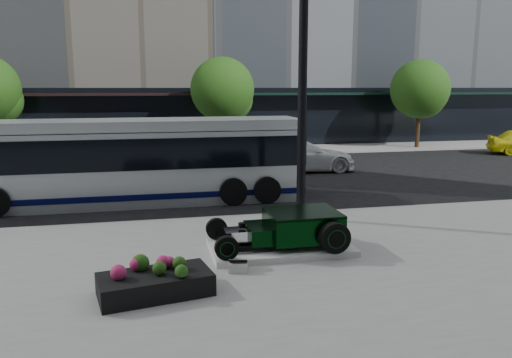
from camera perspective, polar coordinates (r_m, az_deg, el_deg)
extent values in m
plane|color=black|center=(17.68, -0.49, -2.74)|extent=(120.00, 120.00, 0.00)
cube|color=gray|center=(8.30, 15.76, -18.58)|extent=(70.00, 17.00, 0.12)
cube|color=gray|center=(31.30, -5.88, 3.09)|extent=(70.00, 4.00, 0.12)
cube|color=black|center=(33.71, -23.64, 6.12)|extent=(22.00, 0.50, 4.00)
cube|color=black|center=(37.03, 14.19, 6.98)|extent=(24.00, 0.50, 4.00)
cube|color=black|center=(33.06, -24.04, 8.80)|extent=(22.00, 1.60, 0.15)
cube|color=black|center=(36.44, 14.73, 9.42)|extent=(24.00, 1.60, 0.15)
cylinder|color=black|center=(30.30, -3.81, 5.47)|extent=(0.28, 0.28, 2.60)
sphere|color=#113E12|center=(30.19, -3.87, 10.20)|extent=(3.80, 3.80, 3.80)
sphere|color=#113E12|center=(30.59, -2.82, 9.09)|extent=(2.60, 2.60, 2.60)
cylinder|color=black|center=(34.74, 18.00, 5.62)|extent=(0.28, 0.28, 2.60)
sphere|color=#113E12|center=(34.64, 18.23, 9.74)|extent=(3.80, 3.80, 3.80)
sphere|color=#113E12|center=(35.21, 18.78, 8.73)|extent=(2.60, 2.60, 2.60)
cube|color=silver|center=(12.24, 2.82, -7.83)|extent=(3.40, 1.80, 0.15)
cube|color=black|center=(11.78, 3.41, -7.69)|extent=(3.00, 0.08, 0.10)
cube|color=black|center=(12.61, 2.28, -6.45)|extent=(3.00, 0.08, 0.10)
cube|color=black|center=(12.24, 5.34, -5.30)|extent=(1.70, 1.45, 0.62)
cube|color=black|center=(12.16, 5.36, -3.80)|extent=(1.70, 1.45, 0.06)
cube|color=black|center=(11.99, 0.29, -6.18)|extent=(0.55, 1.05, 0.38)
cube|color=silver|center=(11.90, -2.31, -6.57)|extent=(0.55, 0.55, 0.34)
cylinder|color=black|center=(11.85, -1.60, -5.28)|extent=(0.18, 0.18, 0.10)
cylinder|color=black|center=(11.89, -3.98, -7.22)|extent=(0.06, 1.55, 0.06)
cylinder|color=black|center=(11.67, 8.97, -6.64)|extent=(0.72, 0.24, 0.72)
cylinder|color=black|center=(11.55, 9.20, -6.82)|extent=(0.37, 0.02, 0.37)
torus|color=#093411|center=(11.54, 9.22, -6.83)|extent=(0.44, 0.02, 0.44)
cylinder|color=black|center=(13.20, 6.27, -4.56)|extent=(0.72, 0.24, 0.72)
cylinder|color=black|center=(13.31, 6.10, -4.42)|extent=(0.37, 0.02, 0.37)
torus|color=#093411|center=(13.32, 6.08, -4.41)|extent=(0.44, 0.02, 0.44)
cylinder|color=black|center=(11.12, -3.37, -7.88)|extent=(0.54, 0.16, 0.54)
cylinder|color=black|center=(11.04, -3.30, -8.02)|extent=(0.28, 0.02, 0.28)
torus|color=#093411|center=(11.03, -3.29, -8.04)|extent=(0.34, 0.02, 0.34)
cylinder|color=black|center=(12.59, -4.52, -5.69)|extent=(0.54, 0.16, 0.54)
cylinder|color=black|center=(12.67, -4.58, -5.58)|extent=(0.28, 0.02, 0.28)
torus|color=#093411|center=(12.69, -4.58, -5.57)|extent=(0.34, 0.02, 0.34)
cube|color=silver|center=(10.90, -2.07, -9.97)|extent=(0.46, 0.38, 0.22)
cube|color=black|center=(10.86, -2.07, -9.36)|extent=(0.45, 0.37, 0.15)
cylinder|color=black|center=(14.76, 5.36, 12.00)|extent=(0.26, 0.26, 8.65)
cylinder|color=black|center=(15.24, 5.09, -4.05)|extent=(0.48, 0.48, 0.22)
cube|color=black|center=(9.91, -11.44, -11.70)|extent=(2.26, 1.42, 0.42)
sphere|color=#C92363|center=(9.81, -15.88, -10.03)|extent=(0.27, 0.27, 0.27)
sphere|color=#113E12|center=(9.80, -14.14, -9.97)|extent=(0.27, 0.27, 0.27)
sphere|color=#C92363|center=(9.79, -12.39, -9.91)|extent=(0.27, 0.27, 0.27)
sphere|color=#113E12|center=(9.79, -10.64, -9.84)|extent=(0.27, 0.27, 0.27)
sphere|color=#C92363|center=(9.80, -8.90, -9.76)|extent=(0.27, 0.27, 0.27)
sphere|color=#113E12|center=(9.82, -7.16, -9.67)|extent=(0.27, 0.27, 0.27)
cube|color=silver|center=(18.14, -14.00, 1.39)|extent=(12.00, 2.55, 2.55)
cube|color=#070A3F|center=(18.29, -13.88, -1.26)|extent=(12.05, 2.60, 0.20)
cube|color=black|center=(18.07, -14.08, 3.19)|extent=(12.05, 2.60, 1.05)
cube|color=silver|center=(17.98, -14.21, 6.04)|extent=(12.00, 2.40, 0.35)
cube|color=black|center=(18.92, 4.54, 2.87)|extent=(0.06, 2.30, 1.70)
cylinder|color=black|center=(20.11, -25.86, -0.79)|extent=(0.96, 0.28, 0.96)
cylinder|color=black|center=(17.25, -2.61, -1.45)|extent=(0.96, 0.28, 0.96)
cylinder|color=black|center=(19.77, -3.92, 0.06)|extent=(0.96, 0.28, 0.96)
cylinder|color=black|center=(17.49, 1.26, -1.28)|extent=(0.96, 0.28, 0.96)
cylinder|color=black|center=(19.98, -0.52, 0.20)|extent=(0.96, 0.28, 0.96)
imported|color=white|center=(24.33, 5.12, 2.70)|extent=(5.39, 2.37, 1.54)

